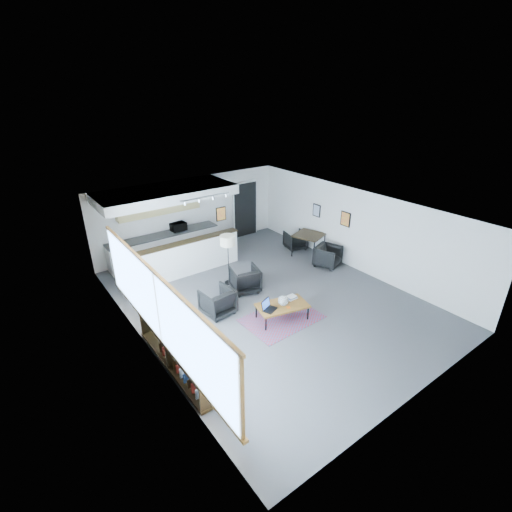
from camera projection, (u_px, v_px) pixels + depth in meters
room at (268, 257)px, 9.88m from camera, size 7.02×9.02×2.62m
window at (158, 310)px, 7.30m from camera, size 0.10×5.95×1.66m
console at (175, 356)px, 7.76m from camera, size 0.35×3.00×0.80m
kitchenette at (168, 225)px, 11.91m from camera, size 4.20×1.96×2.60m
doorway at (245, 209)px, 14.44m from camera, size 1.10×0.12×2.15m
track_light at (206, 198)px, 10.66m from camera, size 1.60×0.07×0.15m
wall_art_lower at (345, 219)px, 11.93m from camera, size 0.03×0.38×0.48m
wall_art_upper at (317, 210)px, 12.90m from camera, size 0.03×0.34×0.44m
kilim_rug at (282, 318)px, 9.56m from camera, size 1.99×1.39×0.01m
coffee_table at (282, 306)px, 9.40m from camera, size 1.41×0.96×0.42m
laptop at (268, 307)px, 9.18m from camera, size 0.43×0.39×0.25m
ceramic_pot at (283, 301)px, 9.32m from camera, size 0.27×0.27×0.27m
book_stack at (291, 297)px, 9.65m from camera, size 0.28×0.23×0.08m
coaster at (288, 307)px, 9.28m from camera, size 0.13×0.13×0.01m
armchair_left at (217, 300)px, 9.64m from camera, size 0.82×0.77×0.78m
armchair_right at (245, 278)px, 10.72m from camera, size 0.93×0.89×0.79m
floor_lamp at (228, 242)px, 10.72m from camera, size 0.59×0.59×1.55m
dining_table at (309, 236)px, 12.81m from camera, size 1.19×1.19×0.79m
dining_chair_near at (328, 257)px, 12.21m from camera, size 0.81×0.79×0.66m
dining_chair_far at (295, 241)px, 13.52m from camera, size 0.71×0.69×0.61m
microwave at (178, 226)px, 12.65m from camera, size 0.53×0.33×0.34m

